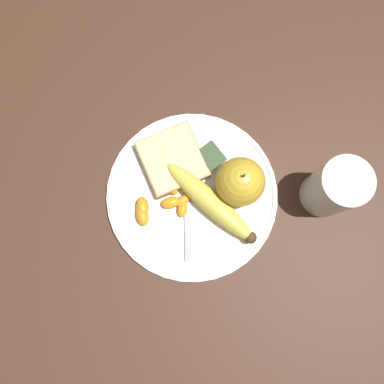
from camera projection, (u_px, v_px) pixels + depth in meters
ground_plane at (192, 196)px, 0.63m from camera, size 3.00×3.00×0.00m
plate at (192, 195)px, 0.62m from camera, size 0.28×0.28×0.01m
juice_glass at (333, 189)px, 0.58m from camera, size 0.08×0.08×0.11m
apple at (240, 182)px, 0.58m from camera, size 0.08×0.08×0.09m
banana at (211, 202)px, 0.60m from camera, size 0.19×0.07×0.04m
bread_slice at (172, 160)px, 0.62m from camera, size 0.12×0.12×0.02m
fork at (187, 190)px, 0.62m from camera, size 0.17×0.13×0.00m
jam_packet at (211, 157)px, 0.62m from camera, size 0.04×0.03×0.02m
orange_segment_0 at (170, 186)px, 0.61m from camera, size 0.04×0.03×0.02m
orange_segment_1 at (142, 216)px, 0.60m from camera, size 0.04×0.03×0.02m
orange_segment_2 at (142, 207)px, 0.61m from camera, size 0.04×0.04×0.02m
orange_segment_3 at (171, 203)px, 0.61m from camera, size 0.03×0.04×0.02m
orange_segment_4 at (182, 200)px, 0.61m from camera, size 0.02×0.03×0.02m
orange_segment_5 at (182, 209)px, 0.61m from camera, size 0.03×0.03×0.01m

